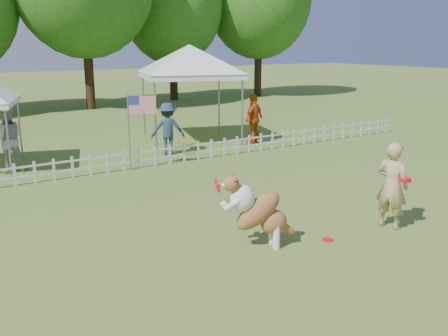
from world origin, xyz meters
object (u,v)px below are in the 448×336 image
object	(u,v)px
frisbee_on_turf	(328,240)
spectator_c	(254,119)
canopy_tent_right	(190,94)
flag_pole	(129,133)
dog	(259,211)
spectator_a	(7,139)
handler	(392,186)
spectator_b	(168,129)

from	to	relation	value
frisbee_on_turf	spectator_c	size ratio (longest dim) A/B	0.12
canopy_tent_right	flag_pole	xyz separation A→B (m)	(-3.72, -3.02, -0.63)
dog	spectator_c	world-z (taller)	spectator_c
canopy_tent_right	flag_pole	distance (m)	4.84
spectator_a	canopy_tent_right	bearing A→B (deg)	-167.69
handler	frisbee_on_turf	bearing A→B (deg)	68.68
dog	spectator_b	distance (m)	8.19
frisbee_on_turf	spectator_b	world-z (taller)	spectator_b
handler	canopy_tent_right	bearing A→B (deg)	-21.46
frisbee_on_turf	handler	bearing A→B (deg)	-6.51
canopy_tent_right	spectator_c	size ratio (longest dim) A/B	1.92
spectator_c	frisbee_on_turf	bearing A→B (deg)	39.81
spectator_b	spectator_c	xyz separation A→B (m)	(3.50, -0.04, 0.05)
frisbee_on_turf	canopy_tent_right	world-z (taller)	canopy_tent_right
dog	canopy_tent_right	bearing A→B (deg)	87.07
canopy_tent_right	spectator_b	bearing A→B (deg)	-119.72
handler	spectator_a	size ratio (longest dim) A/B	0.92
frisbee_on_turf	flag_pole	bearing A→B (deg)	98.21
flag_pole	spectator_a	distance (m)	3.46
canopy_tent_right	spectator_c	xyz separation A→B (m)	(1.68, -1.75, -0.83)
dog	spectator_b	size ratio (longest dim) A/B	0.82
spectator_a	spectator_c	xyz separation A→B (m)	(8.40, -0.45, -0.05)
dog	spectator_c	distance (m)	9.70
handler	dog	xyz separation A→B (m)	(-2.82, 0.62, -0.18)
frisbee_on_turf	canopy_tent_right	xyz separation A→B (m)	(2.71, 10.05, 1.73)
spectator_b	spectator_c	bearing A→B (deg)	-156.05
spectator_c	flag_pole	bearing A→B (deg)	-9.08
flag_pole	spectator_c	world-z (taller)	flag_pole
spectator_a	spectator_c	size ratio (longest dim) A/B	1.06
handler	dog	world-z (taller)	handler
spectator_a	frisbee_on_turf	bearing A→B (deg)	115.97
spectator_a	spectator_c	bearing A→B (deg)	178.28
flag_pole	spectator_c	bearing A→B (deg)	35.98
canopy_tent_right	spectator_b	size ratio (longest dim) A/B	2.03
dog	spectator_b	bearing A→B (deg)	94.25
frisbee_on_turf	flag_pole	distance (m)	7.19
handler	spectator_c	world-z (taller)	spectator_c
flag_pole	spectator_b	size ratio (longest dim) A/B	1.29
frisbee_on_turf	spectator_c	xyz separation A→B (m)	(4.39, 8.30, 0.90)
dog	canopy_tent_right	distance (m)	10.46
handler	spectator_a	distance (m)	10.50
handler	flag_pole	world-z (taller)	flag_pole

